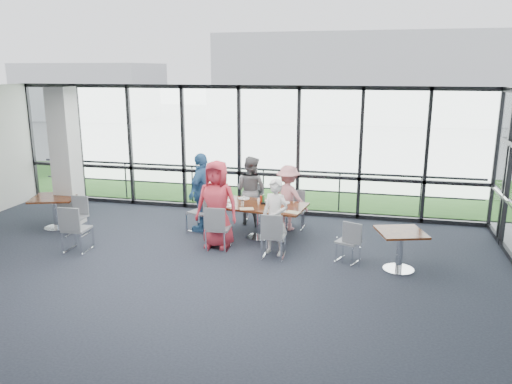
% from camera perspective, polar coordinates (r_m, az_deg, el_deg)
% --- Properties ---
extents(floor, '(12.00, 10.00, 0.02)m').
position_cam_1_polar(floor, '(8.54, -10.82, -11.19)').
color(floor, '#1D222C').
rests_on(floor, ground).
extents(ceiling, '(12.00, 10.00, 0.04)m').
position_cam_1_polar(ceiling, '(7.77, -11.91, 10.83)').
color(ceiling, white).
rests_on(ceiling, ground).
extents(curtain_wall_back, '(12.00, 0.10, 3.20)m').
position_cam_1_polar(curtain_wall_back, '(12.62, -1.92, 4.86)').
color(curtain_wall_back, white).
rests_on(curtain_wall_back, ground).
extents(exit_door, '(0.12, 1.60, 2.10)m').
position_cam_1_polar(exit_door, '(11.40, 26.74, -0.43)').
color(exit_door, black).
rests_on(exit_door, ground).
extents(structural_column, '(0.50, 0.50, 3.20)m').
position_cam_1_polar(structural_column, '(12.32, -20.90, 3.74)').
color(structural_column, silver).
rests_on(structural_column, ground).
extents(apron, '(80.00, 70.00, 0.02)m').
position_cam_1_polar(apron, '(17.71, 2.36, 2.14)').
color(apron, gray).
rests_on(apron, ground).
extents(grass_strip, '(80.00, 5.00, 0.01)m').
position_cam_1_polar(grass_strip, '(15.79, 0.97, 0.82)').
color(grass_strip, '#27591C').
rests_on(grass_strip, ground).
extents(hangar_main, '(24.00, 10.00, 6.00)m').
position_cam_1_polar(hangar_main, '(39.04, 14.73, 12.58)').
color(hangar_main, silver).
rests_on(hangar_main, ground).
extents(hangar_aux, '(10.00, 6.00, 4.00)m').
position_cam_1_polar(hangar_aux, '(41.02, -18.30, 10.98)').
color(hangar_aux, silver).
rests_on(hangar_aux, ground).
extents(guard_rail, '(12.00, 0.06, 0.06)m').
position_cam_1_polar(guard_rail, '(13.40, -1.22, 0.61)').
color(guard_rail, '#2D2D33').
rests_on(guard_rail, ground).
extents(main_table, '(2.08, 1.32, 0.75)m').
position_cam_1_polar(main_table, '(10.72, 0.37, -2.07)').
color(main_table, '#34130F').
rests_on(main_table, ground).
extents(side_table_left, '(1.17, 1.17, 0.75)m').
position_cam_1_polar(side_table_left, '(12.26, -22.05, -0.99)').
color(side_table_left, '#34130F').
rests_on(side_table_left, ground).
extents(side_table_right, '(0.99, 0.99, 0.75)m').
position_cam_1_polar(side_table_right, '(9.37, 16.20, -5.06)').
color(side_table_right, '#34130F').
rests_on(side_table_right, ground).
extents(diner_near_left, '(0.91, 0.62, 1.81)m').
position_cam_1_polar(diner_near_left, '(10.17, -4.48, -1.40)').
color(diner_near_left, '#CA3141').
rests_on(diner_near_left, ground).
extents(diner_near_right, '(0.65, 0.55, 1.51)m').
position_cam_1_polar(diner_near_right, '(9.77, 2.20, -2.89)').
color(diner_near_right, white).
rests_on(diner_near_right, ground).
extents(diner_far_left, '(0.90, 0.71, 1.62)m').
position_cam_1_polar(diner_far_left, '(11.67, -0.62, 0.17)').
color(diner_far_left, slate).
rests_on(diner_far_left, ground).
extents(diner_far_right, '(1.07, 0.78, 1.49)m').
position_cam_1_polar(diner_far_right, '(11.30, 3.70, -0.66)').
color(diner_far_right, pink).
rests_on(diner_far_right, ground).
extents(diner_end, '(0.77, 1.13, 1.78)m').
position_cam_1_polar(diner_end, '(11.27, -6.13, 0.00)').
color(diner_end, '#32679D').
rests_on(diner_end, ground).
extents(chair_main_nl, '(0.48, 0.48, 0.90)m').
position_cam_1_polar(chair_main_nl, '(10.12, -4.27, -4.15)').
color(chair_main_nl, slate).
rests_on(chair_main_nl, ground).
extents(chair_main_nr, '(0.44, 0.44, 0.89)m').
position_cam_1_polar(chair_main_nr, '(9.66, 2.03, -5.03)').
color(chair_main_nr, slate).
rests_on(chair_main_nr, ground).
extents(chair_main_fl, '(0.44, 0.44, 0.88)m').
position_cam_1_polar(chair_main_fl, '(11.88, -0.32, -1.43)').
color(chair_main_fl, slate).
rests_on(chair_main_fl, ground).
extents(chair_main_fr, '(0.42, 0.42, 0.83)m').
position_cam_1_polar(chair_main_fr, '(11.47, 4.54, -2.16)').
color(chair_main_fr, slate).
rests_on(chair_main_fr, ground).
extents(chair_main_end, '(0.56, 0.56, 0.90)m').
position_cam_1_polar(chair_main_end, '(11.29, -6.36, -2.28)').
color(chair_main_end, slate).
rests_on(chair_main_end, ground).
extents(chair_spare_la, '(0.48, 0.48, 0.94)m').
position_cam_1_polar(chair_spare_la, '(10.61, -19.79, -4.00)').
color(chair_spare_la, slate).
rests_on(chair_spare_la, ground).
extents(chair_spare_lb, '(0.42, 0.42, 0.84)m').
position_cam_1_polar(chair_spare_lb, '(11.61, -19.87, -2.74)').
color(chair_spare_lb, slate).
rests_on(chair_spare_lb, ground).
extents(chair_spare_r, '(0.52, 0.52, 0.81)m').
position_cam_1_polar(chair_spare_r, '(9.63, 10.50, -5.59)').
color(chair_spare_r, slate).
rests_on(chair_spare_r, ground).
extents(plate_nl, '(0.28, 0.28, 0.01)m').
position_cam_1_polar(plate_nl, '(10.58, -3.24, -1.59)').
color(plate_nl, white).
rests_on(plate_nl, main_table).
extents(plate_nr, '(0.25, 0.25, 0.01)m').
position_cam_1_polar(plate_nr, '(10.20, 2.77, -2.17)').
color(plate_nr, white).
rests_on(plate_nr, main_table).
extents(plate_fl, '(0.26, 0.26, 0.01)m').
position_cam_1_polar(plate_fl, '(11.18, -1.39, -0.72)').
color(plate_fl, white).
rests_on(plate_fl, main_table).
extents(plate_fr, '(0.27, 0.27, 0.01)m').
position_cam_1_polar(plate_fr, '(10.84, 3.21, -1.21)').
color(plate_fr, white).
rests_on(plate_fr, main_table).
extents(plate_end, '(0.26, 0.26, 0.01)m').
position_cam_1_polar(plate_end, '(11.00, -3.56, -0.99)').
color(plate_end, white).
rests_on(plate_end, main_table).
extents(tumbler_a, '(0.06, 0.06, 0.13)m').
position_cam_1_polar(tumbler_a, '(10.52, -1.56, -1.34)').
color(tumbler_a, white).
rests_on(tumbler_a, main_table).
extents(tumbler_b, '(0.07, 0.07, 0.15)m').
position_cam_1_polar(tumbler_b, '(10.41, 1.46, -1.45)').
color(tumbler_b, white).
rests_on(tumbler_b, main_table).
extents(tumbler_c, '(0.07, 0.07, 0.13)m').
position_cam_1_polar(tumbler_c, '(10.86, 0.85, -0.84)').
color(tumbler_c, white).
rests_on(tumbler_c, main_table).
extents(tumbler_d, '(0.07, 0.07, 0.14)m').
position_cam_1_polar(tumbler_d, '(10.77, -3.52, -0.96)').
color(tumbler_d, white).
rests_on(tumbler_d, main_table).
extents(menu_a, '(0.34, 0.29, 0.00)m').
position_cam_1_polar(menu_a, '(10.37, -1.08, -1.92)').
color(menu_a, beige).
rests_on(menu_a, main_table).
extents(menu_b, '(0.33, 0.27, 0.00)m').
position_cam_1_polar(menu_b, '(10.14, 4.23, -2.32)').
color(menu_b, beige).
rests_on(menu_b, main_table).
extents(menu_c, '(0.33, 0.33, 0.00)m').
position_cam_1_polar(menu_c, '(11.03, 1.74, -0.95)').
color(menu_c, beige).
rests_on(menu_c, main_table).
extents(condiment_caddy, '(0.10, 0.07, 0.04)m').
position_cam_1_polar(condiment_caddy, '(10.72, 0.84, -1.30)').
color(condiment_caddy, black).
rests_on(condiment_caddy, main_table).
extents(ketchup_bottle, '(0.06, 0.06, 0.18)m').
position_cam_1_polar(ketchup_bottle, '(10.74, 0.60, -0.88)').
color(ketchup_bottle, '#9C2710').
rests_on(ketchup_bottle, main_table).
extents(green_bottle, '(0.05, 0.05, 0.20)m').
position_cam_1_polar(green_bottle, '(10.74, 0.86, -0.83)').
color(green_bottle, '#2A7938').
rests_on(green_bottle, main_table).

